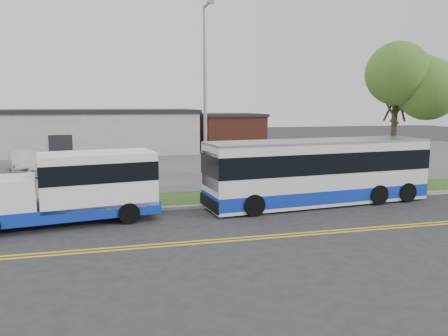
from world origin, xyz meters
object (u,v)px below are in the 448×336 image
object	(u,v)px
transit_bus	(318,172)
parked_car_a	(22,161)
streetlight_near	(205,97)
parked_car_b	(54,165)
shuttle_bus	(79,185)
tree_east	(397,80)

from	to	relation	value
transit_bus	parked_car_a	world-z (taller)	transit_bus
transit_bus	streetlight_near	bearing A→B (deg)	152.24
parked_car_b	parked_car_a	bearing A→B (deg)	171.85
shuttle_bus	parked_car_a	xyz separation A→B (m)	(-4.93, 14.93, -0.67)
streetlight_near	parked_car_a	distance (m)	16.89
parked_car_b	transit_bus	bearing A→B (deg)	-10.79
streetlight_near	parked_car_b	distance (m)	14.03
streetlight_near	shuttle_bus	size ratio (longest dim) A/B	1.22
tree_east	parked_car_a	distance (m)	25.46
streetlight_near	parked_car_b	world-z (taller)	streetlight_near
tree_east	transit_bus	xyz separation A→B (m)	(-5.82, -2.40, -4.62)
transit_bus	shuttle_bus	bearing A→B (deg)	177.84
tree_east	parked_car_b	size ratio (longest dim) A/B	2.00
shuttle_bus	transit_bus	xyz separation A→B (m)	(11.11, 0.63, 0.05)
tree_east	streetlight_near	bearing A→B (deg)	-178.58
streetlight_near	parked_car_b	xyz separation A→B (m)	(-8.48, 10.21, -4.53)
shuttle_bus	parked_car_a	distance (m)	15.74
parked_car_a	shuttle_bus	bearing A→B (deg)	-87.14
tree_east	shuttle_bus	distance (m)	17.82
tree_east	parked_car_a	world-z (taller)	tree_east
tree_east	transit_bus	distance (m)	7.81
tree_east	parked_car_a	xyz separation A→B (m)	(-21.86, 11.90, -5.34)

